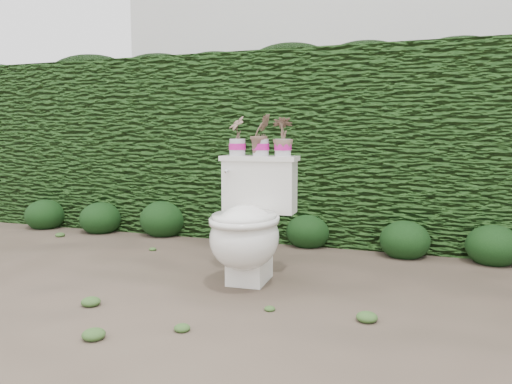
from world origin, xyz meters
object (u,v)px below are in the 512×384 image
(potted_plant_center, at_px, (261,136))
(potted_plant_left, at_px, (237,137))
(potted_plant_right, at_px, (283,138))
(toilet, at_px, (249,226))

(potted_plant_center, bearing_deg, potted_plant_left, 131.27)
(potted_plant_center, xyz_separation_m, potted_plant_right, (0.15, 0.01, -0.01))
(potted_plant_right, bearing_deg, potted_plant_left, -21.33)
(potted_plant_left, relative_size, potted_plant_center, 0.95)
(potted_plant_center, relative_size, potted_plant_right, 1.10)
(toilet, relative_size, potted_plant_center, 3.03)
(potted_plant_left, bearing_deg, toilet, -12.74)
(potted_plant_left, bearing_deg, potted_plant_center, 44.83)
(toilet, height_order, potted_plant_left, potted_plant_left)
(potted_plant_center, distance_m, potted_plant_right, 0.15)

